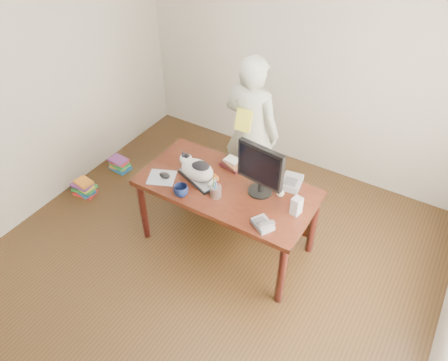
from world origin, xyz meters
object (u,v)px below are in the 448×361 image
Objects in this scene: keyboard at (198,179)px; book_stack at (233,164)px; coffee_mug at (181,191)px; baseball at (280,193)px; mouse at (165,175)px; book_pile_a at (84,188)px; book_pile_b at (120,164)px; calculator at (291,182)px; person at (251,131)px; speaker at (296,206)px; monitor at (260,168)px; desk at (231,193)px; cat at (196,168)px; phone at (263,224)px; pen_cup at (216,190)px.

book_stack reaches higher than keyboard.
coffee_mug is 0.86m from baseball.
mouse reaches higher than book_pile_a.
calculator is at bearing -0.95° from book_pile_b.
baseball is 0.04× the size of person.
mouse is at bearing -162.16° from calculator.
calculator is at bearing 143.47° from person.
speaker is at bearing -31.54° from baseball.
person is at bearing 149.03° from speaker.
coffee_mug is 0.08× the size of person.
mouse is at bearing -155.70° from monitor.
desk is 0.76m from person.
cat is 1.73× the size of book_stack.
person is (-0.08, 0.51, 0.04)m from book_stack.
cat is 0.96m from speaker.
person reaches higher than calculator.
person is (-0.69, 1.06, 0.05)m from phone.
monitor is at bearing -161.10° from baseball.
book_stack is 1.77m from book_pile_b.
keyboard is at bearing 5.36° from book_pile_a.
book_stack is (0.19, 0.33, -0.09)m from cat.
mouse is at bearing -153.81° from desk.
baseball is (0.74, 0.44, -0.02)m from coffee_mug.
book_pile_a is (-1.57, -0.99, -0.74)m from person.
keyboard is 0.76m from baseball.
calculator is 0.95× the size of book_pile_b.
monitor is 2.09× the size of book_stack.
pen_cup is 1.02× the size of calculator.
keyboard is 2.75× the size of speaker.
person reaches higher than keyboard.
phone reaches higher than desk.
phone is 0.33m from speaker.
book_stack is at bearing 98.04° from person.
pen_cup is at bearing 98.88° from person.
cat is 0.83m from phone.
phone is 3.07× the size of baseball.
pen_cup reaches higher than baseball.
pen_cup is at bearing -0.96° from cat.
baseball is at bearing 5.77° from desk.
monitor reaches higher than book_stack.
monitor reaches higher than cat.
speaker is 0.37m from calculator.
cat reaches higher than book_pile_b.
cat is 3.15× the size of mouse.
pen_cup reaches higher than keyboard.
keyboard is 2.10× the size of phone.
speaker is 0.67× the size of calculator.
book_stack is at bearing 175.81° from calculator.
desk reaches higher than book_pile_a.
baseball reaches higher than book_pile_b.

